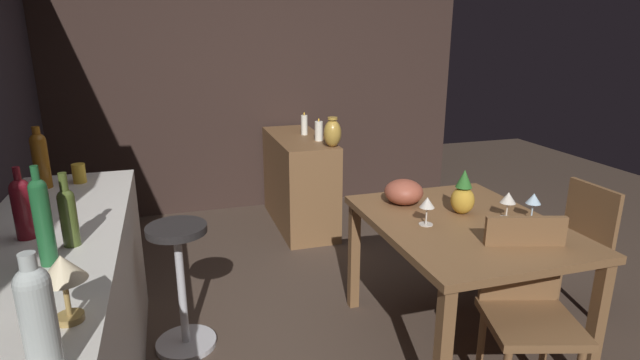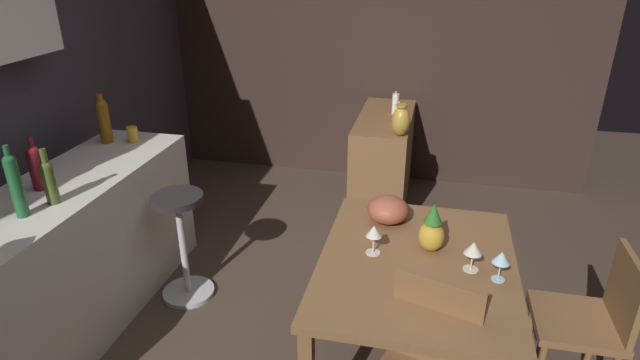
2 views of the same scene
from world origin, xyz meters
name	(u,v)px [view 2 (image 2 of 2)]	position (x,y,z in m)	size (l,w,h in m)	color
ground_plane	(329,345)	(0.00, 0.00, 0.00)	(9.00, 9.00, 0.00)	#47382D
wall_side_right	(355,43)	(2.55, 0.30, 1.30)	(0.10, 4.40, 2.60)	#33231E
dining_table	(416,276)	(-0.15, -0.46, 0.65)	(1.18, 0.93, 0.74)	brown
kitchen_counter	(61,265)	(-0.20, 1.53, 0.45)	(2.10, 0.60, 0.90)	silver
sideboard_cabinet	(383,161)	(1.88, -0.08, 0.41)	(1.10, 0.44, 0.82)	brown
chair_by_doorway	(590,319)	(-0.05, -1.31, 0.46)	(0.40, 0.40, 0.82)	brown
bar_stool	(183,244)	(0.27, 1.01, 0.39)	(0.34, 0.34, 0.73)	#262323
wine_glass_left	(473,249)	(-0.17, -0.71, 0.85)	(0.08, 0.08, 0.15)	silver
wine_glass_right	(501,258)	(-0.22, -0.83, 0.85)	(0.08, 0.08, 0.15)	silver
wine_glass_center	(374,232)	(-0.13, -0.24, 0.86)	(0.08, 0.08, 0.15)	silver
pineapple_centerpiece	(432,231)	(-0.03, -0.52, 0.85)	(0.13, 0.13, 0.25)	gold
fruit_bowl	(388,210)	(0.21, -0.28, 0.81)	(0.23, 0.23, 0.14)	#9E4C38
wine_bottle_green	(15,183)	(-0.43, 1.46, 1.08)	(0.06, 0.06, 0.37)	#1E592D
wine_bottle_amber	(104,119)	(0.61, 1.67, 1.07)	(0.08, 0.08, 0.33)	#8C5114
wine_bottle_olive	(49,179)	(-0.27, 1.41, 1.03)	(0.06, 0.06, 0.30)	#475623
wine_bottle_ruby	(36,165)	(-0.13, 1.59, 1.04)	(0.08, 0.08, 0.30)	maroon
cup_mustard	(133,134)	(0.65, 1.50, 0.95)	(0.11, 0.07, 0.11)	gold
pillar_candle_tall	(395,104)	(1.95, -0.15, 0.91)	(0.06, 0.06, 0.20)	white
pillar_candle_short	(399,115)	(1.68, -0.20, 0.90)	(0.07, 0.07, 0.19)	white
vase_brass	(401,121)	(1.42, -0.24, 0.93)	(0.14, 0.14, 0.24)	#B78C38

